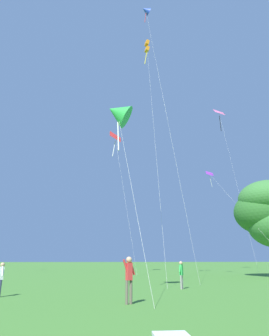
{
  "coord_description": "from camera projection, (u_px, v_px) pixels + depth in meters",
  "views": [
    {
      "loc": [
        2.38,
        -2.21,
        1.66
      ],
      "look_at": [
        5.31,
        29.31,
        11.57
      ],
      "focal_mm": 31.22,
      "sensor_mm": 36.0,
      "label": 1
    }
  ],
  "objects": [
    {
      "name": "kite_orange_box",
      "position": [
        147.0,
        48.0,
        33.49
      ],
      "size": [
        0.65,
        9.65,
        25.87
      ],
      "color": "orange",
      "rests_on": "ground_plane"
    },
    {
      "name": "kite_pink_low",
      "position": [
        220.0,
        118.0,
        51.3
      ],
      "size": [
        2.24,
        10.59,
        27.44
      ],
      "color": "pink",
      "rests_on": "ground_plane"
    },
    {
      "name": "kite_green_small",
      "position": [
        118.0,
        113.0,
        17.65
      ],
      "size": [
        2.21,
        5.57,
        11.05
      ],
      "color": "green",
      "rests_on": "ground_plane"
    },
    {
      "name": "kite_purple_streamer",
      "position": [
        214.0,
        180.0,
        35.57
      ],
      "size": [
        2.91,
        12.28,
        12.34
      ],
      "color": "purple",
      "rests_on": "ground_plane"
    },
    {
      "name": "kite_blue_delta",
      "position": [
        146.0,
        11.0,
        33.0
      ],
      "size": [
        3.18,
        6.46,
        29.17
      ],
      "color": "blue",
      "rests_on": "ground_plane"
    },
    {
      "name": "kite_red_high",
      "position": [
        115.0,
        142.0,
        40.93
      ],
      "size": [
        3.24,
        7.86,
        19.23
      ],
      "color": "red",
      "rests_on": "ground_plane"
    },
    {
      "name": "person_in_blue_jacket",
      "position": [
        181.0,
        272.0,
        17.18
      ],
      "size": [
        0.36,
        0.44,
        1.55
      ],
      "color": "gray",
      "rests_on": "ground_plane"
    },
    {
      "name": "person_with_spool",
      "position": [
        1.0,
        276.0,
        13.64
      ],
      "size": [
        0.32,
        0.45,
        1.51
      ],
      "color": "#2D3351",
      "rests_on": "ground_plane"
    },
    {
      "name": "person_foreground_watcher",
      "position": [
        129.0,
        275.0,
        11.53
      ],
      "size": [
        0.55,
        0.31,
        1.76
      ],
      "color": "#665B4C",
      "rests_on": "ground_plane"
    },
    {
      "name": "tree_right_cluster",
      "position": [
        268.0,
        212.0,
        29.31
      ],
      "size": [
        6.17,
        6.43,
        9.34
      ],
      "color": "brown",
      "rests_on": "ground_plane"
    }
  ]
}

